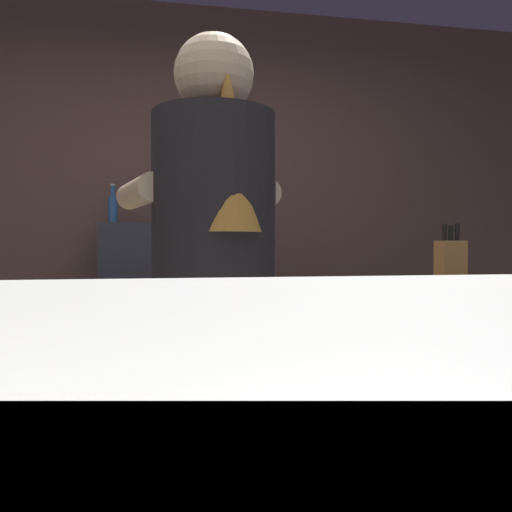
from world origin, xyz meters
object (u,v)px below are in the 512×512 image
bottle_olive_oil (113,208)px  bottle_hot_sauce (225,209)px  knife_block (450,265)px  chefs_knife (280,294)px  bartender (215,293)px  mixing_bowl (196,285)px

bottle_olive_oil → bottle_hot_sauce: 0.68m
knife_block → chefs_knife: size_ratio=1.12×
bartender → chefs_knife: (0.28, 0.40, -0.04)m
bartender → mixing_bowl: 0.57m
mixing_bowl → chefs_knife: bearing=-30.3°
mixing_bowl → bottle_olive_oil: bearing=108.9°
knife_block → bottle_olive_oil: bottle_olive_oil is taller
bartender → bottle_olive_oil: bearing=-0.9°
chefs_knife → bottle_olive_oil: size_ratio=1.01×
knife_block → bottle_hot_sauce: bottle_hot_sauce is taller
knife_block → chefs_knife: (-0.71, -0.04, -0.10)m
chefs_knife → knife_block: bearing=-0.6°
bartender → chefs_knife: size_ratio=7.04×
bottle_olive_oil → chefs_knife: bearing=-62.9°
bartender → bottle_olive_oil: 1.87m
bartender → knife_block: bartender is taller
bottle_olive_oil → bottle_hot_sauce: size_ratio=0.96×
knife_block → bottle_hot_sauce: bearing=119.3°
mixing_bowl → bottle_hot_sauce: (0.26, 1.18, 0.38)m
knife_block → bottle_olive_oil: size_ratio=1.13×
bartender → knife_block: (0.98, 0.45, 0.06)m
chefs_knife → bottle_hot_sauce: bearing=87.3°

